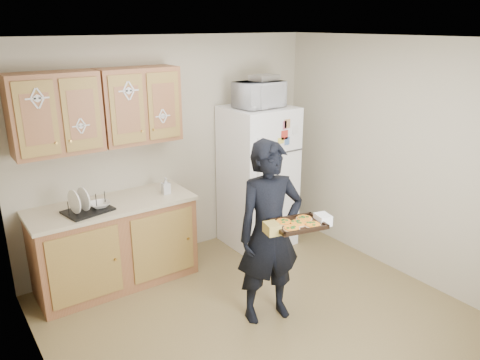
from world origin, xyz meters
name	(u,v)px	position (x,y,z in m)	size (l,w,h in m)	color
floor	(268,324)	(0.00, 0.00, 0.00)	(3.60, 3.60, 0.00)	brown
ceiling	(274,39)	(0.00, 0.00, 2.50)	(3.60, 3.60, 0.00)	silver
wall_back	(171,150)	(0.00, 1.80, 1.25)	(3.60, 0.04, 2.50)	#B4AB92
wall_left	(43,255)	(-1.80, 0.00, 1.25)	(0.04, 3.60, 2.50)	#B4AB92
wall_right	(406,161)	(1.80, 0.00, 1.25)	(0.04, 3.60, 2.50)	#B4AB92
refrigerator	(258,177)	(0.95, 1.43, 0.85)	(0.75, 0.70, 1.70)	white
base_cabinet	(115,246)	(-0.85, 1.48, 0.43)	(1.60, 0.60, 0.86)	brown
countertop	(111,205)	(-0.85, 1.48, 0.88)	(1.64, 0.64, 0.04)	beige
upper_cab_left	(55,114)	(-1.25, 1.61, 1.83)	(0.80, 0.33, 0.75)	brown
upper_cab_right	(139,105)	(-0.43, 1.61, 1.83)	(0.80, 0.33, 0.75)	brown
cereal_box	(277,214)	(1.47, 1.67, 0.16)	(0.20, 0.07, 0.32)	#E2B94F
person	(270,233)	(0.09, 0.12, 0.84)	(0.62, 0.40, 1.69)	black
baking_tray	(298,225)	(0.16, -0.18, 1.01)	(0.42, 0.31, 0.04)	black
pizza_front_left	(292,228)	(0.05, -0.22, 1.03)	(0.14, 0.14, 0.02)	#FCA41F
pizza_front_right	(313,225)	(0.24, -0.27, 1.03)	(0.14, 0.14, 0.02)	#FCA41F
pizza_back_left	(284,222)	(0.08, -0.09, 1.03)	(0.14, 0.14, 0.02)	#FCA41F
pizza_back_right	(304,218)	(0.27, -0.13, 1.03)	(0.14, 0.14, 0.02)	#FCA41F
pizza_center	(298,223)	(0.16, -0.18, 1.03)	(0.14, 0.14, 0.02)	#FCA41F
microwave	(259,95)	(0.91, 1.38, 1.85)	(0.53, 0.36, 0.29)	white
foil_pan	(264,78)	(1.01, 1.41, 2.03)	(0.31, 0.21, 0.07)	silver
dish_rack	(87,203)	(-1.11, 1.40, 0.98)	(0.42, 0.32, 0.17)	black
bowl	(100,205)	(-0.99, 1.40, 0.95)	(0.20, 0.20, 0.05)	white
soap_bottle	(166,186)	(-0.27, 1.42, 0.99)	(0.08, 0.08, 0.18)	white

